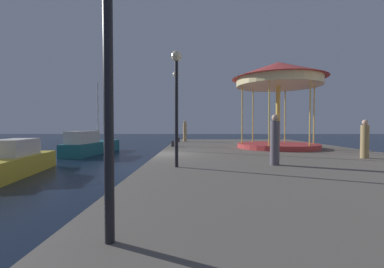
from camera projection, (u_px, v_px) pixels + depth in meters
ground_plane at (158, 169)px, 13.39m from camera, size 120.00×120.00×0.00m
quay_dock at (275, 161)px, 13.33m from camera, size 12.15×29.14×0.80m
motorboat_yellow at (14, 162)px, 11.74m from camera, size 2.49×5.54×1.63m
sailboat_teal at (91, 145)px, 20.53m from camera, size 2.27×7.19×5.94m
carousel at (278, 84)px, 16.63m from camera, size 5.97×5.97×5.58m
lamp_post_near_edge at (108, 16)px, 3.08m from camera, size 0.36×0.36×4.00m
lamp_post_mid_promenade at (176, 87)px, 8.90m from camera, size 0.36×0.36×4.04m
lamp_post_far_end at (176, 97)px, 14.72m from camera, size 0.36×0.36×4.58m
bollard_center at (173, 144)px, 17.96m from camera, size 0.24×0.24×0.40m
bollard_south at (178, 140)px, 23.18m from camera, size 0.24×0.24×0.40m
person_near_carousel at (185, 132)px, 23.96m from camera, size 0.34×0.34×1.97m
person_far_corner at (365, 140)px, 11.46m from camera, size 0.34×0.34×1.73m
person_by_the_water at (275, 141)px, 9.46m from camera, size 0.34×0.34×1.87m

